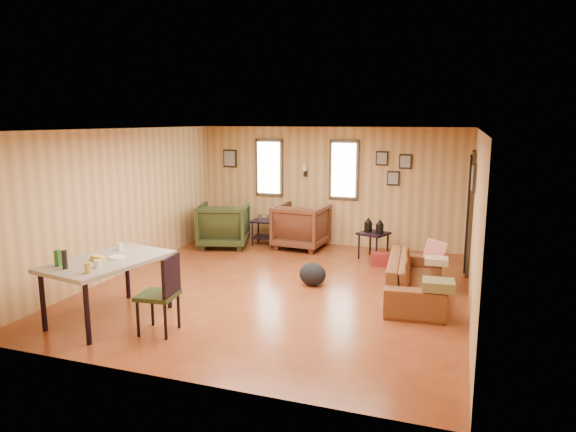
% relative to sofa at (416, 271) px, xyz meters
% --- Properties ---
extents(room, '(5.54, 6.04, 2.44)m').
position_rel_sofa_xyz_m(room, '(-1.84, 0.05, 0.81)').
color(room, brown).
rests_on(room, ground).
extents(sofa, '(0.74, 2.05, 0.78)m').
position_rel_sofa_xyz_m(sofa, '(0.00, 0.00, 0.00)').
color(sofa, brown).
rests_on(sofa, ground).
extents(recliner_brown, '(1.02, 0.96, 0.98)m').
position_rel_sofa_xyz_m(recliner_brown, '(-2.45, 2.26, 0.10)').
color(recliner_brown, '#502818').
rests_on(recliner_brown, ground).
extents(recliner_green, '(1.16, 1.12, 0.98)m').
position_rel_sofa_xyz_m(recliner_green, '(-3.96, 1.86, 0.10)').
color(recliner_green, '#262E15').
rests_on(recliner_green, ground).
extents(end_table, '(0.52, 0.47, 0.63)m').
position_rel_sofa_xyz_m(end_table, '(-3.24, 2.29, -0.04)').
color(end_table, black).
rests_on(end_table, ground).
extents(side_table, '(0.62, 0.62, 0.76)m').
position_rel_sofa_xyz_m(side_table, '(-0.94, 1.93, 0.13)').
color(side_table, black).
rests_on(side_table, ground).
extents(cooler, '(0.37, 0.31, 0.23)m').
position_rel_sofa_xyz_m(cooler, '(-0.74, 1.50, -0.28)').
color(cooler, maroon).
rests_on(cooler, ground).
extents(backpack, '(0.46, 0.37, 0.36)m').
position_rel_sofa_xyz_m(backpack, '(-1.56, 0.04, -0.21)').
color(backpack, black).
rests_on(backpack, ground).
extents(sofa_pillows, '(0.52, 1.70, 0.35)m').
position_rel_sofa_xyz_m(sofa_pillows, '(0.29, -0.15, 0.11)').
color(sofa_pillows, brown).
rests_on(sofa_pillows, sofa).
extents(dining_table, '(1.20, 1.70, 1.02)m').
position_rel_sofa_xyz_m(dining_table, '(-3.66, -2.11, 0.33)').
color(dining_table, gray).
rests_on(dining_table, ground).
extents(dining_chair, '(0.48, 0.48, 0.97)m').
position_rel_sofa_xyz_m(dining_chair, '(-2.74, -2.27, 0.15)').
color(dining_chair, '#262E15').
rests_on(dining_chair, ground).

